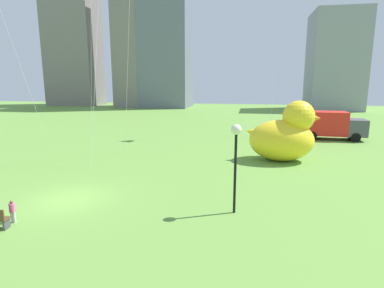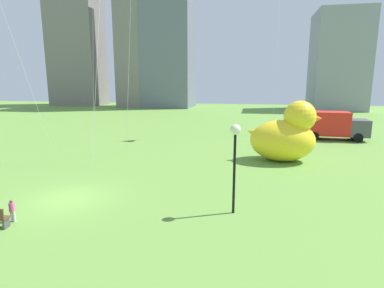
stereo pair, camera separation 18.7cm
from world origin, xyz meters
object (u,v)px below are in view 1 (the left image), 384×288
person_child (12,210)px  box_truck (330,125)px  giant_inflatable_duck (284,135)px  lamppost (236,145)px

person_child → box_truck: 29.19m
giant_inflatable_duck → lamppost: giant_inflatable_duck is taller
giant_inflatable_duck → lamppost: 10.86m
lamppost → box_truck: (8.70, 20.37, -1.67)m
lamppost → giant_inflatable_duck: bearing=73.0°
person_child → box_truck: bearing=52.3°
box_truck → giant_inflatable_duck: bearing=-118.9°
lamppost → box_truck: lamppost is taller
giant_inflatable_duck → lamppost: bearing=-107.0°
person_child → giant_inflatable_duck: size_ratio=0.18×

